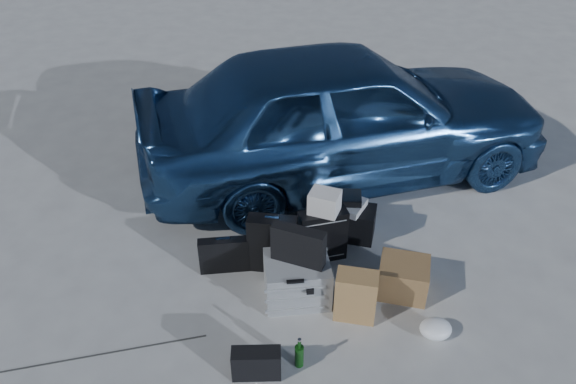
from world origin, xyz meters
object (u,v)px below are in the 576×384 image
object	(u,v)px
briefcase	(224,255)
cardboard_box	(403,278)
suitcase_left	(272,244)
car	(344,113)
green_bottle	(299,353)
duffel_bag	(341,221)
pelican_case	(297,280)
suitcase_right	(322,235)

from	to	relation	value
briefcase	cardboard_box	size ratio (longest dim) A/B	1.08
briefcase	suitcase_left	size ratio (longest dim) A/B	0.80
car	green_bottle	world-z (taller)	car
suitcase_left	duffel_bag	distance (m)	0.82
pelican_case	duffel_bag	xyz separation A→B (m)	(0.36, 0.88, -0.03)
suitcase_left	green_bottle	world-z (taller)	suitcase_left
pelican_case	green_bottle	size ratio (longest dim) A/B	1.96
pelican_case	cardboard_box	world-z (taller)	pelican_case
suitcase_left	cardboard_box	size ratio (longest dim) A/B	1.35
briefcase	green_bottle	size ratio (longest dim) A/B	1.64
pelican_case	briefcase	size ratio (longest dim) A/B	1.20
briefcase	green_bottle	xyz separation A→B (m)	(0.74, -0.99, -0.04)
car	green_bottle	distance (m)	2.80
car	briefcase	size ratio (longest dim) A/B	9.90
pelican_case	briefcase	xyz separation A→B (m)	(-0.67, 0.28, -0.02)
duffel_bag	cardboard_box	size ratio (longest dim) A/B	1.59
car	suitcase_left	distance (m)	1.83
pelican_case	cardboard_box	bearing A→B (deg)	-2.33
car	pelican_case	size ratio (longest dim) A/B	8.26
duffel_bag	cardboard_box	distance (m)	0.91
green_bottle	suitcase_left	bearing A→B (deg)	106.52
suitcase_left	cardboard_box	xyz separation A→B (m)	(1.15, -0.20, -0.12)
green_bottle	pelican_case	bearing A→B (deg)	95.39
pelican_case	suitcase_right	size ratio (longest dim) A/B	1.02
briefcase	duffel_bag	world-z (taller)	briefcase
suitcase_right	suitcase_left	bearing A→B (deg)	-177.64
car	green_bottle	size ratio (longest dim) A/B	16.19
car	suitcase_right	size ratio (longest dim) A/B	8.43
briefcase	cardboard_box	bearing A→B (deg)	-16.25
car	pelican_case	distance (m)	2.11
pelican_case	suitcase_left	world-z (taller)	suitcase_left
pelican_case	suitcase_left	xyz separation A→B (m)	(-0.25, 0.34, 0.09)
suitcase_left	suitcase_right	distance (m)	0.47
duffel_bag	pelican_case	bearing A→B (deg)	-103.26
briefcase	duffel_bag	bearing A→B (deg)	18.79
duffel_bag	suitcase_left	bearing A→B (deg)	-129.54
pelican_case	suitcase_right	world-z (taller)	suitcase_right
pelican_case	cardboard_box	xyz separation A→B (m)	(0.90, 0.14, -0.04)
cardboard_box	green_bottle	distance (m)	1.19
briefcase	duffel_bag	xyz separation A→B (m)	(1.03, 0.60, -0.01)
cardboard_box	pelican_case	bearing A→B (deg)	-171.04
pelican_case	suitcase_right	xyz separation A→B (m)	(0.19, 0.52, 0.07)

